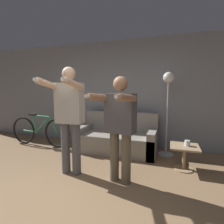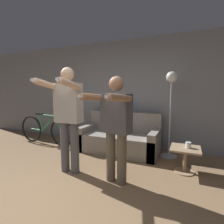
# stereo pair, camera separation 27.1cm
# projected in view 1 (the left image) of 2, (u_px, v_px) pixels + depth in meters

# --- Properties ---
(ground_plane) EXTENTS (16.00, 16.00, 0.00)m
(ground_plane) POSITION_uv_depth(u_px,v_px,m) (48.00, 216.00, 1.91)
(ground_plane) COLOR #846647
(wall_back) EXTENTS (10.00, 0.05, 2.60)m
(wall_back) POSITION_uv_depth(u_px,v_px,m) (120.00, 94.00, 4.39)
(wall_back) COLOR gray
(wall_back) RESTS_ON ground_plane
(couch) EXTENTS (1.75, 0.84, 0.87)m
(couch) POSITION_uv_depth(u_px,v_px,m) (117.00, 139.00, 3.99)
(couch) COLOR gray
(couch) RESTS_ON ground_plane
(person_left) EXTENTS (0.53, 0.69, 1.74)m
(person_left) POSITION_uv_depth(u_px,v_px,m) (69.00, 113.00, 2.78)
(person_left) COLOR #56565B
(person_left) RESTS_ON ground_plane
(person_right) EXTENTS (0.57, 0.73, 1.57)m
(person_right) POSITION_uv_depth(u_px,v_px,m) (120.00, 123.00, 2.53)
(person_right) COLOR #6B604C
(person_right) RESTS_ON ground_plane
(cat) EXTENTS (0.50, 0.13, 0.17)m
(cat) POSITION_uv_depth(u_px,v_px,m) (118.00, 109.00, 4.22)
(cat) COLOR silver
(cat) RESTS_ON couch
(floor_lamp) EXTENTS (0.32, 0.32, 1.75)m
(floor_lamp) POSITION_uv_depth(u_px,v_px,m) (168.00, 93.00, 3.61)
(floor_lamp) COLOR #B2B2B7
(floor_lamp) RESTS_ON ground_plane
(side_table) EXTENTS (0.47, 0.47, 0.42)m
(side_table) POSITION_uv_depth(u_px,v_px,m) (184.00, 152.00, 3.03)
(side_table) COLOR #A38460
(side_table) RESTS_ON ground_plane
(cup) EXTENTS (0.09, 0.09, 0.10)m
(cup) POSITION_uv_depth(u_px,v_px,m) (187.00, 143.00, 3.01)
(cup) COLOR silver
(cup) RESTS_ON side_table
(bicycle) EXTENTS (1.73, 0.07, 0.80)m
(bicycle) POSITION_uv_depth(u_px,v_px,m) (40.00, 131.00, 4.36)
(bicycle) COLOR black
(bicycle) RESTS_ON ground_plane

